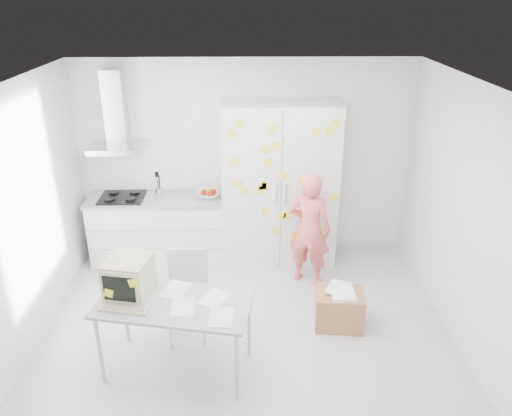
{
  "coord_description": "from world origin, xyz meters",
  "views": [
    {
      "loc": [
        0.01,
        -4.48,
        3.52
      ],
      "look_at": [
        0.12,
        0.8,
        1.16
      ],
      "focal_mm": 35.0,
      "sensor_mm": 36.0,
      "label": 1
    }
  ],
  "objects_px": {
    "person": "(309,229)",
    "chair": "(188,290)",
    "cardboard_box": "(339,308)",
    "desk": "(145,288)"
  },
  "relations": [
    {
      "from": "desk",
      "to": "person",
      "type": "bearing_deg",
      "value": 51.39
    },
    {
      "from": "desk",
      "to": "chair",
      "type": "distance_m",
      "value": 0.65
    },
    {
      "from": "person",
      "to": "desk",
      "type": "relative_size",
      "value": 0.95
    },
    {
      "from": "person",
      "to": "cardboard_box",
      "type": "distance_m",
      "value": 1.1
    },
    {
      "from": "chair",
      "to": "person",
      "type": "bearing_deg",
      "value": 35.77
    },
    {
      "from": "chair",
      "to": "cardboard_box",
      "type": "height_order",
      "value": "chair"
    },
    {
      "from": "person",
      "to": "desk",
      "type": "bearing_deg",
      "value": 63.71
    },
    {
      "from": "person",
      "to": "chair",
      "type": "xyz_separation_m",
      "value": [
        -1.42,
        -1.04,
        -0.18
      ]
    },
    {
      "from": "person",
      "to": "chair",
      "type": "distance_m",
      "value": 1.77
    },
    {
      "from": "desk",
      "to": "chair",
      "type": "xyz_separation_m",
      "value": [
        0.34,
        0.46,
        -0.32
      ]
    }
  ]
}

